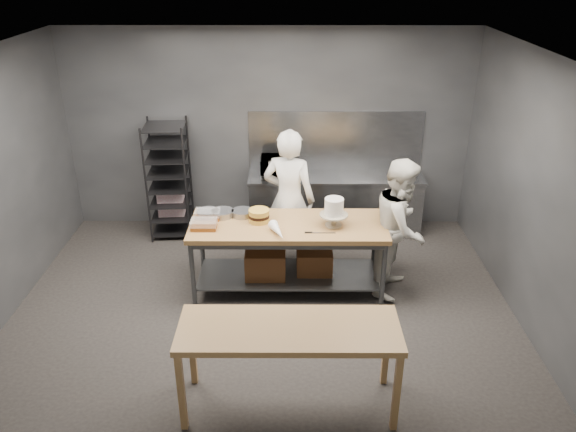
# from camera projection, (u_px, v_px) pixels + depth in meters

# --- Properties ---
(ground) EXTENTS (6.00, 6.00, 0.00)m
(ground) POSITION_uv_depth(u_px,v_px,m) (263.00, 312.00, 6.75)
(ground) COLOR black
(ground) RESTS_ON ground
(back_wall) EXTENTS (6.00, 0.04, 3.00)m
(back_wall) POSITION_uv_depth(u_px,v_px,m) (269.00, 131.00, 8.35)
(back_wall) COLOR #4C4F54
(back_wall) RESTS_ON ground
(work_table) EXTENTS (2.40, 0.90, 0.92)m
(work_table) POSITION_uv_depth(u_px,v_px,m) (287.00, 249.00, 6.99)
(work_table) COLOR olive
(work_table) RESTS_ON ground
(near_counter) EXTENTS (2.00, 0.70, 0.90)m
(near_counter) POSITION_uv_depth(u_px,v_px,m) (289.00, 335.00, 5.04)
(near_counter) COLOR olive
(near_counter) RESTS_ON ground
(back_counter) EXTENTS (2.60, 0.60, 0.90)m
(back_counter) POSITION_uv_depth(u_px,v_px,m) (335.00, 204.00, 8.51)
(back_counter) COLOR slate
(back_counter) RESTS_ON ground
(splashback_panel) EXTENTS (2.60, 0.02, 0.90)m
(splashback_panel) POSITION_uv_depth(u_px,v_px,m) (336.00, 141.00, 8.40)
(splashback_panel) COLOR slate
(splashback_panel) RESTS_ON back_counter
(speed_rack) EXTENTS (0.64, 0.69, 1.75)m
(speed_rack) POSITION_uv_depth(u_px,v_px,m) (169.00, 181.00, 8.28)
(speed_rack) COLOR black
(speed_rack) RESTS_ON ground
(chef_behind) EXTENTS (0.80, 0.64, 1.92)m
(chef_behind) POSITION_uv_depth(u_px,v_px,m) (289.00, 199.00, 7.40)
(chef_behind) COLOR white
(chef_behind) RESTS_ON ground
(chef_right) EXTENTS (0.94, 1.04, 1.74)m
(chef_right) POSITION_uv_depth(u_px,v_px,m) (401.00, 227.00, 6.87)
(chef_right) COLOR silver
(chef_right) RESTS_ON ground
(microwave) EXTENTS (0.54, 0.37, 0.30)m
(microwave) POSITION_uv_depth(u_px,v_px,m) (279.00, 167.00, 8.26)
(microwave) COLOR black
(microwave) RESTS_ON back_counter
(frosted_cake_stand) EXTENTS (0.34, 0.34, 0.36)m
(frosted_cake_stand) POSITION_uv_depth(u_px,v_px,m) (334.00, 209.00, 6.69)
(frosted_cake_stand) COLOR #ACA28A
(frosted_cake_stand) RESTS_ON work_table
(layer_cake) EXTENTS (0.25, 0.25, 0.16)m
(layer_cake) POSITION_uv_depth(u_px,v_px,m) (259.00, 216.00, 6.86)
(layer_cake) COLOR gold
(layer_cake) RESTS_ON work_table
(cake_pans) EXTENTS (0.70, 0.28, 0.07)m
(cake_pans) POSITION_uv_depth(u_px,v_px,m) (224.00, 213.00, 7.03)
(cake_pans) COLOR gray
(cake_pans) RESTS_ON work_table
(piping_bag) EXTENTS (0.24, 0.40, 0.12)m
(piping_bag) POSITION_uv_depth(u_px,v_px,m) (278.00, 231.00, 6.53)
(piping_bag) COLOR white
(piping_bag) RESTS_ON work_table
(offset_spatula) EXTENTS (0.36, 0.02, 0.02)m
(offset_spatula) POSITION_uv_depth(u_px,v_px,m) (316.00, 233.00, 6.61)
(offset_spatula) COLOR slate
(offset_spatula) RESTS_ON work_table
(pastry_clamshells) EXTENTS (0.32, 0.49, 0.11)m
(pastry_clamshells) POSITION_uv_depth(u_px,v_px,m) (206.00, 219.00, 6.83)
(pastry_clamshells) COLOR brown
(pastry_clamshells) RESTS_ON work_table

